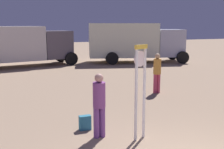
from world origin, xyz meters
The scene contains 6 objects.
standing_clock centered at (-0.35, 2.04, 1.41)m, with size 0.39×0.23×2.36m.
person_near_clock centered at (-1.26, 2.47, 0.92)m, with size 0.31×0.31×1.64m.
backpack centered at (-1.47, 3.10, 0.19)m, with size 0.31×0.21×0.40m.
person_distant centered at (2.43, 6.03, 0.92)m, with size 0.32×0.32×1.66m.
box_truck_near centered at (-2.69, 15.68, 1.51)m, with size 7.52×3.47×2.70m.
box_truck_far centered at (5.59, 15.05, 1.60)m, with size 7.57×4.17×2.91m.
Camera 1 is at (-3.31, -3.86, 2.83)m, focal length 44.41 mm.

